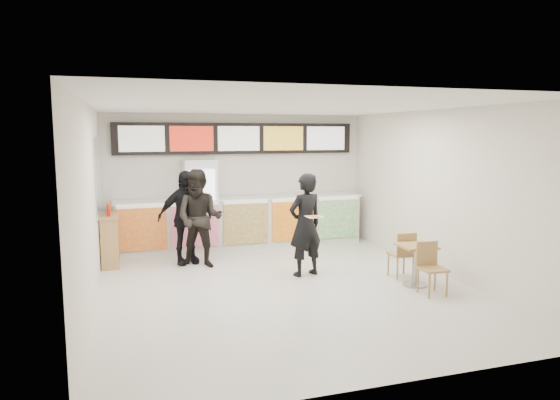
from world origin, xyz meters
name	(u,v)px	position (x,y,z in m)	size (l,w,h in m)	color
floor	(284,286)	(0.00, 0.00, 0.00)	(7.00, 7.00, 0.00)	beige
ceiling	(284,106)	(0.00, 0.00, 3.00)	(7.00, 7.00, 0.00)	white
wall_back	(238,180)	(0.00, 3.50, 1.50)	(6.00, 6.00, 0.00)	silver
wall_left	(90,206)	(-3.00, 0.00, 1.50)	(7.00, 7.00, 0.00)	silver
wall_right	(440,192)	(3.00, 0.00, 1.50)	(7.00, 7.00, 0.00)	silver
service_counter	(242,222)	(0.00, 3.09, 0.57)	(5.56, 0.77, 1.14)	silver
menu_board	(238,138)	(0.00, 3.41, 2.45)	(5.50, 0.14, 0.70)	black
drinks_fridge	(200,205)	(-0.93, 3.11, 1.00)	(0.70, 0.67, 2.00)	white
mirror_panel	(98,176)	(-2.99, 2.45, 1.75)	(0.01, 2.00, 1.50)	#B2B7BF
customer_main	(305,225)	(0.58, 0.53, 0.93)	(0.68, 0.45, 1.86)	black
customer_left	(199,219)	(-1.16, 1.66, 0.95)	(0.92, 0.72, 1.89)	black
customer_mid	(185,217)	(-1.40, 2.03, 0.92)	(1.08, 0.45, 1.85)	black
pizza_slice	(315,216)	(0.58, 0.08, 1.16)	(0.36, 0.36, 0.02)	beige
cafe_table	(416,257)	(2.15, -0.61, 0.49)	(0.59, 1.44, 0.83)	#A4824B
condiment_ledge	(110,239)	(-2.82, 2.32, 0.51)	(0.36, 0.90, 1.20)	#A4824B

